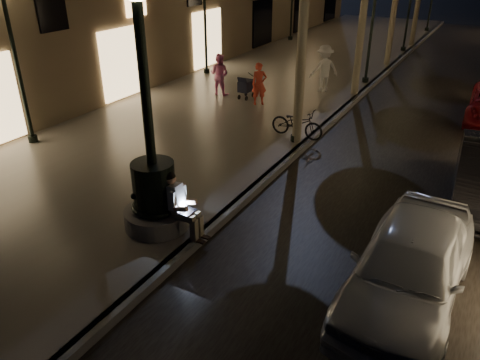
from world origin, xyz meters
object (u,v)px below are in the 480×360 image
Objects in this scene: lamp_left_a at (12,42)px; car_front at (410,265)px; pedestrian_red at (259,84)px; lamp_curb_a at (301,41)px; bicycle at (297,123)px; fountain_lamppost at (154,184)px; pedestrian_white at (324,69)px; stroller at (246,86)px; lamp_curb_b at (374,10)px; lamp_left_b at (205,6)px; pedestrian_pink at (219,74)px; seated_man_laptop at (179,203)px.

car_front is (11.58, -1.61, -2.48)m from lamp_left_a.
pedestrian_red is at bearing 132.26° from car_front.
lamp_left_a is at bearing -150.60° from lamp_curb_a.
bicycle is (-0.10, 0.35, -2.58)m from lamp_curb_a.
pedestrian_white is (-0.46, 11.65, -0.06)m from fountain_lamppost.
pedestrian_red is (0.79, -0.43, 0.29)m from stroller.
lamp_left_b is (-7.10, -2.00, 0.00)m from lamp_curb_b.
car_front is 12.60m from pedestrian_white.
lamp_curb_a is 6.13m from pedestrian_white.
pedestrian_pink is at bearing 131.24° from pedestrian_red.
seated_man_laptop reaches higher than stroller.
lamp_curb_b reaches higher than bicycle.
lamp_left_b is (-7.01, 12.00, 2.30)m from seated_man_laptop.
pedestrian_white is (5.94, -0.35, -2.08)m from lamp_left_b.
lamp_left_b reaches higher than pedestrian_red.
stroller is 1.24m from pedestrian_pink.
fountain_lamppost is 7.00m from lamp_left_a.
car_front is (7.96, -8.86, 0.06)m from stroller.
lamp_curb_a and lamp_left_b have the same top height.
lamp_left_a is at bearing 68.50° from pedestrian_pink.
seated_man_laptop is at bearing -173.25° from car_front.
lamp_left_a reaches higher than seated_man_laptop.
stroller is at bearing 3.00° from pedestrian_white.
fountain_lamppost is 14.16m from lamp_curb_b.
fountain_lamppost reaches higher than bicycle.
pedestrian_pink is (-1.20, -0.04, 0.33)m from stroller.
seated_man_laptop is 1.40× the size of stroller.
car_front is at bearing -140.42° from bicycle.
stroller is (3.61, -2.75, -2.54)m from lamp_left_b.
lamp_curb_a is at bearing -90.00° from lamp_curb_b.
seated_man_laptop is 6.43m from lamp_curb_a.
pedestrian_red is (-1.99, 8.82, -0.22)m from fountain_lamppost.
pedestrian_red is at bearing 102.73° from fountain_lamppost.
seated_man_laptop reaches higher than bicycle.
lamp_left_a is 3.05× the size of pedestrian_red.
fountain_lamppost is at bearing -72.14° from stroller.
pedestrian_pink is at bearing 60.12° from bicycle.
pedestrian_pink is (-3.99, 9.22, -0.19)m from fountain_lamppost.
pedestrian_red is 0.96× the size of pedestrian_pink.
lamp_curb_a reaches higher than pedestrian_pink.
lamp_curb_a is 1.08× the size of car_front.
seated_man_laptop is 0.88× the size of pedestrian_red.
car_front is 12.73m from pedestrian_pink.
seated_man_laptop is at bearing -90.83° from lamp_curb_a.
lamp_curb_b is 1.00× the size of lamp_left_b.
lamp_left_a is 10.00m from lamp_left_b.
lamp_curb_a is at bearing 29.40° from lamp_left_a.
pedestrian_pink is (-4.69, 3.22, -2.21)m from lamp_curb_a.
pedestrian_pink is at bearing 71.50° from lamp_left_a.
pedestrian_white is at bearing -148.39° from pedestrian_pink.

